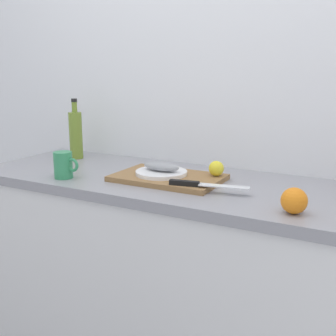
% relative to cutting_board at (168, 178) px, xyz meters
% --- Properties ---
extents(back_wall, '(3.20, 0.05, 2.50)m').
position_rel_cutting_board_xyz_m(back_wall, '(0.15, 0.35, 0.34)').
color(back_wall, white).
rests_on(back_wall, ground_plane).
extents(kitchen_counter, '(2.00, 0.60, 0.90)m').
position_rel_cutting_board_xyz_m(kitchen_counter, '(0.15, 0.03, -0.46)').
color(kitchen_counter, white).
rests_on(kitchen_counter, ground_plane).
extents(cutting_board, '(0.42, 0.27, 0.02)m').
position_rel_cutting_board_xyz_m(cutting_board, '(0.00, 0.00, 0.00)').
color(cutting_board, olive).
rests_on(cutting_board, kitchen_counter).
extents(white_plate, '(0.21, 0.21, 0.01)m').
position_rel_cutting_board_xyz_m(white_plate, '(-0.03, 0.00, 0.02)').
color(white_plate, white).
rests_on(white_plate, cutting_board).
extents(fish_fillet, '(0.16, 0.07, 0.04)m').
position_rel_cutting_board_xyz_m(fish_fillet, '(-0.03, 0.00, 0.04)').
color(fish_fillet, gray).
rests_on(fish_fillet, white_plate).
extents(chef_knife, '(0.29, 0.08, 0.02)m').
position_rel_cutting_board_xyz_m(chef_knife, '(0.18, -0.09, 0.02)').
color(chef_knife, silver).
rests_on(chef_knife, cutting_board).
extents(lemon_0, '(0.06, 0.06, 0.06)m').
position_rel_cutting_board_xyz_m(lemon_0, '(0.17, 0.08, 0.04)').
color(lemon_0, yellow).
rests_on(lemon_0, cutting_board).
extents(olive_oil_bottle, '(0.06, 0.06, 0.29)m').
position_rel_cutting_board_xyz_m(olive_oil_bottle, '(-0.61, 0.16, 0.11)').
color(olive_oil_bottle, olive).
rests_on(olive_oil_bottle, kitchen_counter).
extents(coffee_mug_0, '(0.12, 0.08, 0.11)m').
position_rel_cutting_board_xyz_m(coffee_mug_0, '(-0.39, -0.17, 0.04)').
color(coffee_mug_0, '#338C59').
rests_on(coffee_mug_0, kitchen_counter).
extents(orange_1, '(0.08, 0.08, 0.08)m').
position_rel_cutting_board_xyz_m(orange_1, '(0.53, -0.17, 0.03)').
color(orange_1, orange).
rests_on(orange_1, kitchen_counter).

